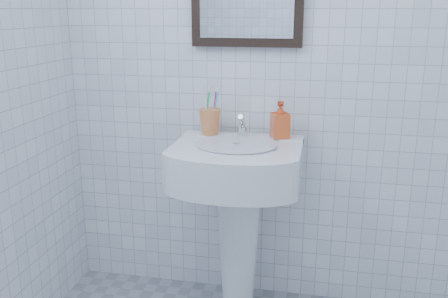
# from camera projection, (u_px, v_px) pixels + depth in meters

# --- Properties ---
(wall_back) EXTENTS (2.20, 0.02, 2.50)m
(wall_back) POSITION_uv_depth(u_px,v_px,m) (297.00, 45.00, 2.22)
(wall_back) COLOR white
(wall_back) RESTS_ON ground
(washbasin) EXTENTS (0.55, 0.41, 0.85)m
(washbasin) POSITION_uv_depth(u_px,v_px,m) (238.00, 200.00, 2.25)
(washbasin) COLOR white
(washbasin) RESTS_ON ground
(faucet) EXTENTS (0.05, 0.10, 0.11)m
(faucet) POSITION_uv_depth(u_px,v_px,m) (242.00, 127.00, 2.26)
(faucet) COLOR silver
(faucet) RESTS_ON washbasin
(toothbrush_cup) EXTENTS (0.12, 0.12, 0.12)m
(toothbrush_cup) POSITION_uv_depth(u_px,v_px,m) (210.00, 122.00, 2.30)
(toothbrush_cup) COLOR #EA8144
(toothbrush_cup) RESTS_ON washbasin
(soap_dispenser) EXTENTS (0.10, 0.10, 0.17)m
(soap_dispenser) POSITION_uv_depth(u_px,v_px,m) (280.00, 120.00, 2.23)
(soap_dispenser) COLOR #DB4B15
(soap_dispenser) RESTS_ON washbasin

